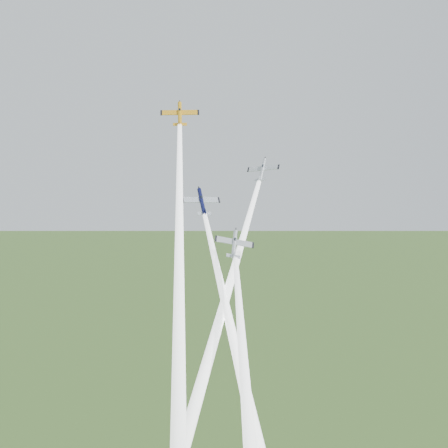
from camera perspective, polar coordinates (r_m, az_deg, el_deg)
plane_yellow at (r=123.06m, az=-4.51°, el=11.08°), size 9.02×6.84×7.55m
smoke_trail_yellow at (r=99.08m, az=-4.59°, el=-6.88°), size 7.55×49.44×63.39m
plane_navy at (r=116.90m, az=-2.28°, el=2.28°), size 9.83×8.74×7.50m
smoke_trail_navy at (r=102.45m, az=1.55°, el=-14.02°), size 17.93×38.98×52.25m
plane_silver_right at (r=121.49m, az=3.94°, el=5.53°), size 8.48×7.98×7.04m
smoke_trail_silver_right at (r=104.42m, az=-0.97°, el=-11.45°), size 20.73×42.61×57.97m
plane_silver_low at (r=107.63m, az=1.07°, el=-2.03°), size 8.30×6.60×8.11m
smoke_trail_silver_low at (r=96.43m, az=2.27°, el=-17.20°), size 7.05×33.95×43.07m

